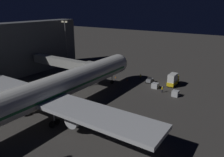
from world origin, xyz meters
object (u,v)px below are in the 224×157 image
object	(u,v)px
airliner_at_gate	(36,96)
pushback_tug	(150,80)
ground_crew_by_belt_loader	(162,89)
traffic_cone_nose_port	(127,79)
ground_crew_marshaller_fwd	(140,77)
baggage_container_far_row	(175,93)
apron_floodlight_mast	(66,41)
baggage_container_mid_row	(155,86)
jet_bridge	(67,63)
catering_truck	(173,80)
traffic_cone_nose_starboard	(116,77)

from	to	relation	value
airliner_at_gate	pushback_tug	bearing A→B (deg)	-104.86
ground_crew_by_belt_loader	traffic_cone_nose_port	distance (m)	13.51
ground_crew_marshaller_fwd	airliner_at_gate	bearing A→B (deg)	81.44
baggage_container_far_row	ground_crew_by_belt_loader	size ratio (longest dim) A/B	0.92
apron_floodlight_mast	ground_crew_by_belt_loader	xyz separation A→B (m)	(-40.68, 5.31, -9.08)
baggage_container_mid_row	airliner_at_gate	bearing A→B (deg)	68.43
pushback_tug	baggage_container_far_row	distance (m)	11.65
pushback_tug	ground_crew_marshaller_fwd	size ratio (longest dim) A/B	1.43
jet_bridge	pushback_tug	xyz separation A→B (m)	(-22.25, -12.65, -4.89)
jet_bridge	catering_truck	world-z (taller)	jet_bridge
airliner_at_gate	ground_crew_by_belt_loader	world-z (taller)	airliner_at_gate
airliner_at_gate	baggage_container_mid_row	xyz separation A→B (m)	(-12.23, -30.94, -4.82)
baggage_container_mid_row	ground_crew_marshaller_fwd	bearing A→B (deg)	-32.63
ground_crew_by_belt_loader	ground_crew_marshaller_fwd	distance (m)	11.83
airliner_at_gate	pushback_tug	xyz separation A→B (m)	(-9.09, -34.27, -4.78)
airliner_at_gate	traffic_cone_nose_port	bearing A→B (deg)	-93.87
apron_floodlight_mast	baggage_container_far_row	xyz separation A→B (m)	(-44.54, 5.95, -9.26)
traffic_cone_nose_port	ground_crew_by_belt_loader	bearing A→B (deg)	164.20
ground_crew_marshaller_fwd	catering_truck	bearing A→B (deg)	-177.63
catering_truck	baggage_container_far_row	xyz separation A→B (m)	(-3.32, 7.60, -1.08)
baggage_container_far_row	ground_crew_marshaller_fwd	xyz separation A→B (m)	(13.72, -7.17, 0.23)
baggage_container_mid_row	traffic_cone_nose_port	world-z (taller)	baggage_container_mid_row
catering_truck	ground_crew_by_belt_loader	distance (m)	7.04
catering_truck	traffic_cone_nose_starboard	xyz separation A→B (m)	(17.92, 3.29, -1.59)
apron_floodlight_mast	pushback_tug	bearing A→B (deg)	-179.79
traffic_cone_nose_starboard	ground_crew_marshaller_fwd	bearing A→B (deg)	-159.18
jet_bridge	baggage_container_mid_row	distance (m)	27.49
airliner_at_gate	pushback_tug	world-z (taller)	airliner_at_gate
baggage_container_far_row	traffic_cone_nose_starboard	xyz separation A→B (m)	(21.24, -4.31, -0.50)
ground_crew_marshaller_fwd	traffic_cone_nose_starboard	xyz separation A→B (m)	(7.52, 2.86, -0.73)
jet_bridge	airliner_at_gate	bearing A→B (deg)	121.33
traffic_cone_nose_port	traffic_cone_nose_starboard	distance (m)	4.40
apron_floodlight_mast	baggage_container_far_row	bearing A→B (deg)	172.39
jet_bridge	catering_truck	bearing A→B (deg)	-153.85
baggage_container_far_row	ground_crew_marshaller_fwd	size ratio (longest dim) A/B	0.88
apron_floodlight_mast	ground_crew_by_belt_loader	bearing A→B (deg)	172.57
baggage_container_mid_row	traffic_cone_nose_starboard	size ratio (longest dim) A/B	3.23
jet_bridge	apron_floodlight_mast	distance (m)	18.12
traffic_cone_nose_port	apron_floodlight_mast	bearing A→B (deg)	-3.38
pushback_tug	ground_crew_marshaller_fwd	bearing A→B (deg)	-16.28
pushback_tug	baggage_container_far_row	world-z (taller)	pushback_tug
airliner_at_gate	traffic_cone_nose_starboard	world-z (taller)	airliner_at_gate
apron_floodlight_mast	ground_crew_marshaller_fwd	bearing A→B (deg)	-177.72
ground_crew_by_belt_loader	traffic_cone_nose_port	size ratio (longest dim) A/B	3.17
pushback_tug	baggage_container_far_row	bearing A→B (deg)	148.59
apron_floodlight_mast	baggage_container_mid_row	distance (m)	38.99
baggage_container_mid_row	jet_bridge	bearing A→B (deg)	20.17
pushback_tug	traffic_cone_nose_starboard	distance (m)	11.44
jet_bridge	traffic_cone_nose_starboard	bearing A→B (deg)	-135.18
baggage_container_mid_row	traffic_cone_nose_port	size ratio (longest dim) A/B	3.23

